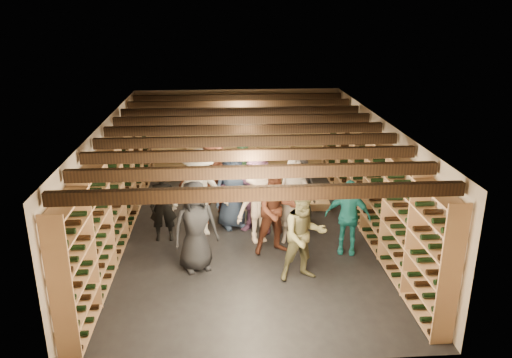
{
  "coord_description": "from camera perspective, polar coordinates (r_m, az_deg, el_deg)",
  "views": [
    {
      "loc": [
        -0.47,
        -9.46,
        4.55
      ],
      "look_at": [
        0.22,
        0.2,
        1.16
      ],
      "focal_mm": 35.0,
      "sensor_mm": 36.0,
      "label": 1
    }
  ],
  "objects": [
    {
      "name": "person_9",
      "position": [
        10.24,
        -6.48,
        -1.59
      ],
      "size": [
        1.32,
        0.95,
        1.84
      ],
      "primitive_type": "imported",
      "rotation": [
        0.0,
        0.0,
        0.24
      ],
      "color": "#B4ADA5",
      "rests_on": "ground"
    },
    {
      "name": "person_0",
      "position": [
        8.95,
        -6.96,
        -5.37
      ],
      "size": [
        0.95,
        0.78,
        1.67
      ],
      "primitive_type": "imported",
      "rotation": [
        0.0,
        0.0,
        0.34
      ],
      "color": "black",
      "rests_on": "ground"
    },
    {
      "name": "person_2",
      "position": [
        8.6,
        5.51,
        -6.44
      ],
      "size": [
        0.91,
        0.76,
        1.66
      ],
      "primitive_type": "imported",
      "rotation": [
        0.0,
        0.0,
        0.18
      ],
      "color": "brown",
      "rests_on": "ground"
    },
    {
      "name": "person_12",
      "position": [
        10.95,
        5.03,
        -1.1
      ],
      "size": [
        0.84,
        0.68,
        1.5
      ],
      "primitive_type": "imported",
      "rotation": [
        0.0,
        0.0,
        -0.31
      ],
      "color": "#38373D",
      "rests_on": "ground"
    },
    {
      "name": "crate_loose",
      "position": [
        11.87,
        7.18,
        -2.97
      ],
      "size": [
        0.51,
        0.35,
        0.17
      ],
      "primitive_type": "cube",
      "rotation": [
        0.0,
        0.0,
        -0.04
      ],
      "color": "tan",
      "rests_on": "ground"
    },
    {
      "name": "person_8",
      "position": [
        9.44,
        2.37,
        -3.56
      ],
      "size": [
        0.99,
        0.85,
        1.77
      ],
      "primitive_type": "imported",
      "rotation": [
        0.0,
        0.0,
        0.23
      ],
      "color": "#4A2317",
      "rests_on": "ground"
    },
    {
      "name": "ceiling",
      "position": [
        9.71,
        -1.23,
        6.5
      ],
      "size": [
        5.5,
        8.0,
        0.01
      ],
      "primitive_type": "cube",
      "color": "beige",
      "rests_on": "walls"
    },
    {
      "name": "ceiling_joists",
      "position": [
        9.75,
        -1.22,
        5.7
      ],
      "size": [
        5.4,
        7.12,
        0.18
      ],
      "color": "black",
      "rests_on": "ground"
    },
    {
      "name": "person_7",
      "position": [
        9.85,
        4.33,
        -2.6
      ],
      "size": [
        0.75,
        0.6,
        1.77
      ],
      "primitive_type": "imported",
      "rotation": [
        0.0,
        0.0,
        -0.32
      ],
      "color": "gray",
      "rests_on": "ground"
    },
    {
      "name": "crate_stack_right",
      "position": [
        12.75,
        0.76,
        -0.4
      ],
      "size": [
        0.58,
        0.49,
        0.51
      ],
      "rotation": [
        0.0,
        0.0,
        -0.36
      ],
      "color": "tan",
      "rests_on": "ground"
    },
    {
      "name": "wine_rack_right",
      "position": [
        10.53,
        12.94,
        -0.49
      ],
      "size": [
        0.32,
        7.5,
        2.15
      ],
      "color": "#AD7B54",
      "rests_on": "ground"
    },
    {
      "name": "person_10",
      "position": [
        11.03,
        -1.6,
        0.13
      ],
      "size": [
        1.11,
        0.49,
        1.86
      ],
      "primitive_type": "imported",
      "rotation": [
        0.0,
        0.0,
        -0.03
      ],
      "color": "#26492E",
      "rests_on": "ground"
    },
    {
      "name": "crate_stack_left",
      "position": [
        12.18,
        1.63,
        -0.93
      ],
      "size": [
        0.56,
        0.43,
        0.68
      ],
      "rotation": [
        0.0,
        0.0,
        0.23
      ],
      "color": "tan",
      "rests_on": "ground"
    },
    {
      "name": "person_6",
      "position": [
        10.57,
        -2.71,
        -1.18
      ],
      "size": [
        0.98,
        0.82,
        1.71
      ],
      "primitive_type": "imported",
      "rotation": [
        0.0,
        0.0,
        0.38
      ],
      "color": "#202D46",
      "rests_on": "ground"
    },
    {
      "name": "ground",
      "position": [
        10.51,
        -1.14,
        -6.37
      ],
      "size": [
        8.0,
        8.0,
        0.0
      ],
      "primitive_type": "plane",
      "color": "black",
      "rests_on": "ground"
    },
    {
      "name": "wine_rack_left",
      "position": [
        10.3,
        -15.61,
        -1.18
      ],
      "size": [
        0.32,
        7.5,
        2.15
      ],
      "color": "#AD7B54",
      "rests_on": "ground"
    },
    {
      "name": "person_4",
      "position": [
        9.67,
        10.43,
        -4.26
      ],
      "size": [
        0.93,
        0.58,
        1.48
      ],
      "primitive_type": "imported",
      "rotation": [
        0.0,
        0.0,
        -0.28
      ],
      "color": "teal",
      "rests_on": "ground"
    },
    {
      "name": "person_5",
      "position": [
        10.92,
        -4.82,
        -0.22
      ],
      "size": [
        1.78,
        1.17,
        1.83
      ],
      "primitive_type": "imported",
      "rotation": [
        0.0,
        0.0,
        0.41
      ],
      "color": "brown",
      "rests_on": "ground"
    },
    {
      "name": "wine_rack_back",
      "position": [
        13.75,
        -2.01,
        4.63
      ],
      "size": [
        4.7,
        0.3,
        2.15
      ],
      "color": "#AD7B54",
      "rests_on": "ground"
    },
    {
      "name": "person_11",
      "position": [
        10.38,
        0.1,
        -1.46
      ],
      "size": [
        1.69,
        1.08,
        1.74
      ],
      "primitive_type": "imported",
      "rotation": [
        0.0,
        0.0,
        -0.38
      ],
      "color": "#7F4F80",
      "rests_on": "ground"
    },
    {
      "name": "person_3",
      "position": [
        9.92,
        0.4,
        -3.18
      ],
      "size": [
        1.11,
        0.85,
        1.52
      ],
      "primitive_type": "imported",
      "rotation": [
        0.0,
        0.0,
        0.33
      ],
      "color": "beige",
      "rests_on": "ground"
    },
    {
      "name": "walls",
      "position": [
        10.05,
        -1.18,
        -0.19
      ],
      "size": [
        5.52,
        8.02,
        2.4
      ],
      "color": "#B6A38D",
      "rests_on": "ground"
    },
    {
      "name": "person_1",
      "position": [
        10.18,
        -10.56,
        -3.01
      ],
      "size": [
        0.56,
        0.38,
        1.49
      ],
      "primitive_type": "imported",
      "rotation": [
        0.0,
        0.0,
        0.04
      ],
      "color": "black",
      "rests_on": "ground"
    }
  ]
}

